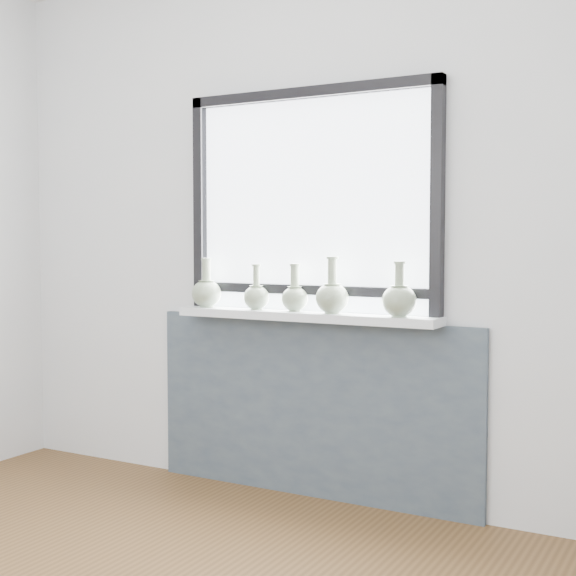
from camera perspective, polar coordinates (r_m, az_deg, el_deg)
The scene contains 9 objects.
back_wall at distance 3.84m, azimuth 1.89°, elevation 4.38°, with size 3.60×0.02×2.60m, color silver.
apron_panel at distance 3.89m, azimuth 1.66°, elevation -8.52°, with size 1.70×0.03×0.86m, color #48555E.
windowsill at distance 3.76m, azimuth 1.18°, elevation -2.00°, with size 1.32×0.18×0.04m, color white.
window at distance 3.81m, azimuth 1.64°, elevation 6.52°, with size 1.30×0.06×1.05m.
vase_a at distance 4.02m, azimuth -5.82°, elevation -0.25°, with size 0.15×0.15×0.25m.
vase_b at distance 3.87m, azimuth -2.27°, elevation -0.55°, with size 0.13×0.13×0.22m.
vase_c at distance 3.78m, azimuth 0.47°, elevation -0.58°, with size 0.13×0.13×0.23m.
vase_d at distance 3.67m, azimuth 3.15°, elevation -0.56°, with size 0.15×0.15×0.26m.
vase_e at distance 3.53m, azimuth 7.91°, elevation -0.77°, with size 0.15×0.15×0.24m.
Camera 1 is at (1.75, -1.61, 1.24)m, focal length 50.00 mm.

